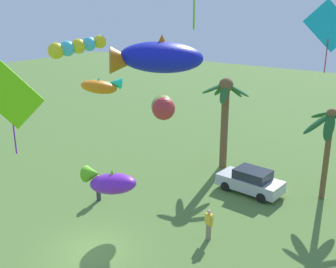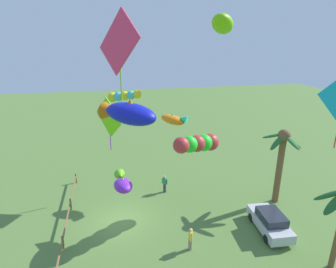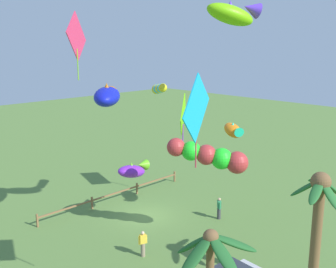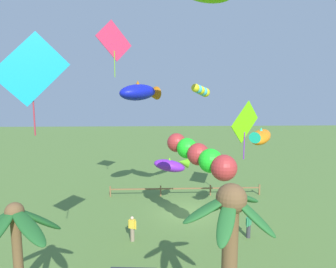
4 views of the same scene
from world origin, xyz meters
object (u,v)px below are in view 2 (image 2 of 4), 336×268
Objects in this scene: spectator_0 at (190,239)px; parked_car_0 at (270,221)px; kite_fish_7 at (174,119)px; kite_fish_0 at (123,184)px; kite_fish_2 at (128,113)px; kite_fish_8 at (223,23)px; palm_tree_0 at (282,152)px; kite_diamond_5 at (119,44)px; kite_diamond_3 at (109,118)px; spectator_1 at (165,184)px; kite_tube_1 at (199,143)px; kite_tube_6 at (123,96)px.

parked_car_0 is at bearing 95.20° from spectator_0.
parked_car_0 is 1.65× the size of kite_fish_7.
spectator_0 is at bearing 56.36° from kite_fish_0.
kite_fish_7 is (-4.87, 4.69, 2.80)m from kite_fish_0.
kite_fish_8 reaches higher than kite_fish_2.
palm_tree_0 is 15.85m from kite_diamond_5.
kite_fish_2 is (2.24, 0.40, 5.33)m from kite_fish_0.
palm_tree_0 reaches higher than parked_car_0.
palm_tree_0 is 1.58× the size of parked_car_0.
parked_car_0 is at bearing 100.96° from kite_diamond_5.
spectator_0 is 0.47× the size of kite_fish_2.
kite_fish_7 is 0.74× the size of kite_fish_8.
kite_fish_0 is 0.86× the size of kite_fish_8.
kite_fish_2 is (3.44, -12.18, 4.73)m from palm_tree_0.
palm_tree_0 is 13.51m from kite_fish_2.
kite_fish_8 reaches higher than palm_tree_0.
kite_fish_2 reaches higher than kite_diamond_3.
kite_fish_8 is at bearing 118.39° from kite_fish_2.
kite_fish_8 is (3.55, 2.30, 7.24)m from kite_fish_7.
palm_tree_0 is 14.09m from kite_diamond_3.
parked_car_0 is at bearing -38.59° from palm_tree_0.
spectator_1 is 6.75m from kite_fish_0.
palm_tree_0 is at bearing 89.01° from kite_tube_1.
kite_fish_8 reaches higher than spectator_0.
kite_fish_2 reaches higher than kite_fish_0.
kite_tube_6 reaches higher than parked_car_0.
kite_tube_1 reaches higher than spectator_0.
palm_tree_0 is at bearing 105.78° from kite_fish_2.
kite_fish_8 is (-1.32, 6.99, 10.03)m from kite_fish_0.
kite_fish_0 is 6.11m from kite_tube_1.
kite_fish_2 is 4.29m from kite_tube_6.
kite_tube_1 is 7.64m from kite_diamond_3.
kite_tube_6 reaches higher than palm_tree_0.
kite_fish_0 is 5.80m from kite_fish_2.
kite_diamond_3 reaches higher than kite_fish_7.
parked_car_0 is at bearing 42.15° from spectator_1.
kite_fish_2 is 1.51× the size of kite_tube_6.
kite_diamond_3 is (-8.19, -4.55, 6.07)m from spectator_0.
kite_tube_1 is (-3.41, -4.30, 4.97)m from parked_car_0.
palm_tree_0 is 1.42× the size of kite_diamond_3.
parked_car_0 is 2.53× the size of spectator_0.
kite_diamond_3 is at bearing -108.31° from palm_tree_0.
kite_fish_0 is 0.63× the size of kite_diamond_3.
spectator_0 is 0.71× the size of kite_tube_6.
kite_fish_7 is (-0.19, 0.87, 5.80)m from spectator_1.
palm_tree_0 reaches higher than spectator_1.
palm_tree_0 is 12.65m from kite_fish_0.
kite_fish_7 reaches higher than spectator_0.
kite_fish_2 is (-0.39, -3.56, 8.34)m from spectator_0.
palm_tree_0 is at bearing 86.00° from kite_tube_6.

